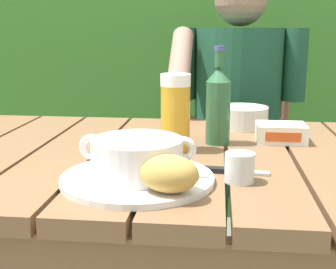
# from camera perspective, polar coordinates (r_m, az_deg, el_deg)

# --- Properties ---
(dining_table) EXTENTS (1.35, 0.80, 0.73)m
(dining_table) POSITION_cam_1_polar(r_m,az_deg,el_deg) (1.10, 3.16, -7.05)
(dining_table) COLOR brown
(dining_table) RESTS_ON ground_plane
(hedge_backdrop) EXTENTS (3.41, 0.88, 2.13)m
(hedge_backdrop) POSITION_cam_1_polar(r_m,az_deg,el_deg) (2.69, 6.22, 13.56)
(hedge_backdrop) COLOR #39782B
(hedge_backdrop) RESTS_ON ground_plane
(chair_near_diner) EXTENTS (0.48, 0.44, 0.93)m
(chair_near_diner) POSITION_cam_1_polar(r_m,az_deg,el_deg) (1.95, 8.23, -3.43)
(chair_near_diner) COLOR brown
(chair_near_diner) RESTS_ON ground_plane
(person_eating) EXTENTS (0.48, 0.47, 1.22)m
(person_eating) POSITION_cam_1_polar(r_m,az_deg,el_deg) (1.69, 8.62, 3.03)
(person_eating) COLOR #1C4C34
(person_eating) RESTS_ON ground_plane
(serving_plate) EXTENTS (0.29, 0.29, 0.01)m
(serving_plate) POSITION_cam_1_polar(r_m,az_deg,el_deg) (0.87, -3.85, -5.53)
(serving_plate) COLOR white
(serving_plate) RESTS_ON dining_table
(soup_bowl) EXTENTS (0.22, 0.17, 0.08)m
(soup_bowl) POSITION_cam_1_polar(r_m,az_deg,el_deg) (0.86, -3.89, -2.76)
(soup_bowl) COLOR white
(soup_bowl) RESTS_ON serving_plate
(bread_roll) EXTENTS (0.12, 0.10, 0.06)m
(bread_roll) POSITION_cam_1_polar(r_m,az_deg,el_deg) (0.77, 0.12, -4.93)
(bread_roll) COLOR tan
(bread_roll) RESTS_ON serving_plate
(beer_glass) EXTENTS (0.07, 0.07, 0.18)m
(beer_glass) POSITION_cam_1_polar(r_m,az_deg,el_deg) (1.07, 0.94, 2.77)
(beer_glass) COLOR gold
(beer_glass) RESTS_ON dining_table
(beer_bottle) EXTENTS (0.06, 0.06, 0.24)m
(beer_bottle) POSITION_cam_1_polar(r_m,az_deg,el_deg) (1.14, 6.31, 3.85)
(beer_bottle) COLOR #2E613B
(beer_bottle) RESTS_ON dining_table
(water_glass_small) EXTENTS (0.06, 0.06, 0.06)m
(water_glass_small) POSITION_cam_1_polar(r_m,az_deg,el_deg) (0.87, 8.96, -4.10)
(water_glass_small) COLOR silver
(water_glass_small) RESTS_ON dining_table
(butter_tub) EXTENTS (0.12, 0.09, 0.05)m
(butter_tub) POSITION_cam_1_polar(r_m,az_deg,el_deg) (1.20, 13.94, 0.20)
(butter_tub) COLOR white
(butter_tub) RESTS_ON dining_table
(table_knife) EXTENTS (0.15, 0.03, 0.01)m
(table_knife) POSITION_cam_1_polar(r_m,az_deg,el_deg) (0.93, 7.16, -4.53)
(table_knife) COLOR silver
(table_knife) RESTS_ON dining_table
(diner_bowl) EXTENTS (0.15, 0.15, 0.06)m
(diner_bowl) POSITION_cam_1_polar(r_m,az_deg,el_deg) (1.35, 9.32, 2.18)
(diner_bowl) COLOR white
(diner_bowl) RESTS_ON dining_table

